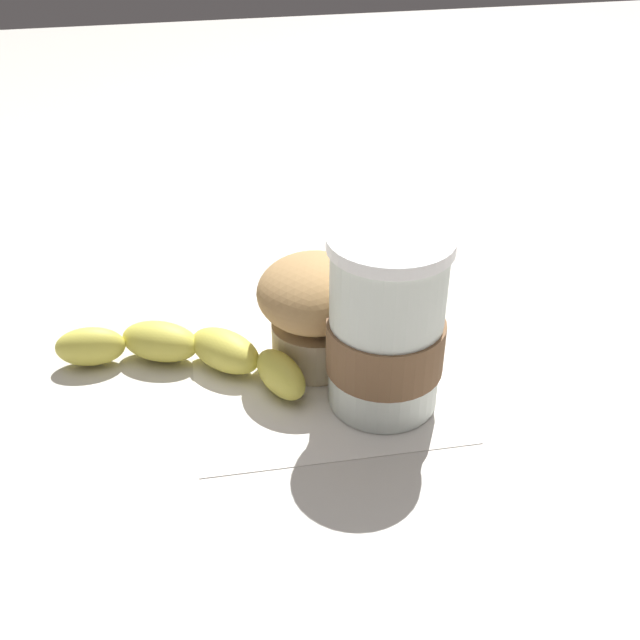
# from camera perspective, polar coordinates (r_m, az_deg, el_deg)

# --- Properties ---
(ground_plane) EXTENTS (3.00, 3.00, 0.00)m
(ground_plane) POSITION_cam_1_polar(r_m,az_deg,el_deg) (0.66, 0.00, -4.16)
(ground_plane) COLOR beige
(paper_napkin) EXTENTS (0.23, 0.23, 0.00)m
(paper_napkin) POSITION_cam_1_polar(r_m,az_deg,el_deg) (0.66, 0.00, -4.11)
(paper_napkin) COLOR white
(paper_napkin) RESTS_ON ground_plane
(coffee_cup) EXTENTS (0.10, 0.10, 0.15)m
(coffee_cup) POSITION_cam_1_polar(r_m,az_deg,el_deg) (0.59, 5.05, -0.60)
(coffee_cup) COLOR silver
(coffee_cup) RESTS_ON paper_napkin
(muffin) EXTENTS (0.10, 0.10, 0.10)m
(muffin) POSITION_cam_1_polar(r_m,az_deg,el_deg) (0.64, -0.10, 1.05)
(muffin) COLOR beige
(muffin) RESTS_ON paper_napkin
(banana) EXTENTS (0.21, 0.14, 0.04)m
(banana) POSITION_cam_1_polar(r_m,az_deg,el_deg) (0.67, -9.97, -2.38)
(banana) COLOR #D6CC4C
(banana) RESTS_ON paper_napkin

